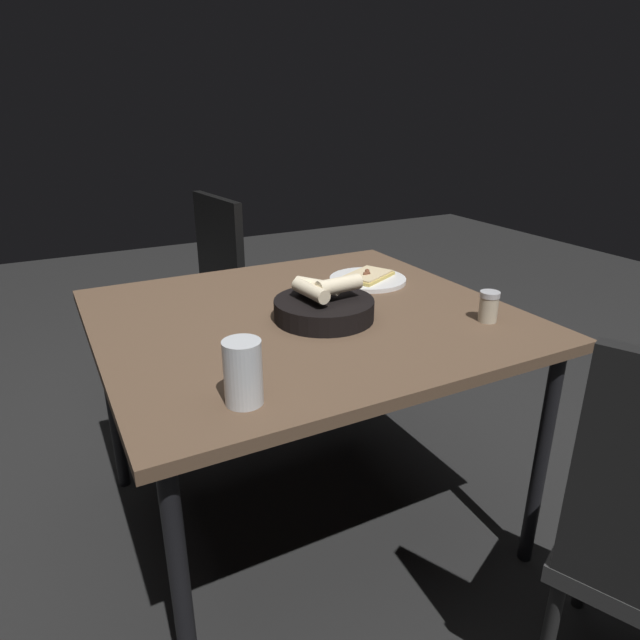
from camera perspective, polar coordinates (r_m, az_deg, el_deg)
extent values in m
plane|color=black|center=(1.95, -1.36, -19.71)|extent=(8.00, 8.00, 0.00)
cube|color=brown|center=(1.58, -1.58, 0.24)|extent=(1.05, 1.14, 0.03)
cylinder|color=black|center=(2.02, -20.77, -7.66)|extent=(0.04, 0.04, 0.70)
cylinder|color=black|center=(1.28, -14.05, -26.59)|extent=(0.04, 0.04, 0.70)
cylinder|color=black|center=(2.32, 4.70, -2.35)|extent=(0.04, 0.04, 0.70)
cylinder|color=black|center=(1.72, 21.92, -13.39)|extent=(0.04, 0.04, 0.70)
cylinder|color=white|center=(1.86, 4.96, 4.19)|extent=(0.26, 0.26, 0.01)
cube|color=tan|center=(1.85, 4.97, 4.54)|extent=(0.18, 0.21, 0.01)
cube|color=beige|center=(1.85, 4.98, 4.78)|extent=(0.17, 0.19, 0.01)
sphere|color=brown|center=(1.83, 4.71, 4.76)|extent=(0.02, 0.02, 0.02)
sphere|color=brown|center=(1.84, 5.00, 4.82)|extent=(0.02, 0.02, 0.02)
sphere|color=brown|center=(1.87, 4.90, 5.06)|extent=(0.02, 0.02, 0.02)
cylinder|color=black|center=(1.52, 0.41, 1.13)|extent=(0.28, 0.28, 0.06)
cylinder|color=beige|center=(1.49, 1.97, 3.63)|extent=(0.06, 0.14, 0.04)
cylinder|color=beige|center=(1.51, -0.27, 3.58)|extent=(0.13, 0.10, 0.04)
cylinder|color=beige|center=(1.47, -0.99, 3.05)|extent=(0.14, 0.05, 0.04)
cylinder|color=red|center=(1.46, 0.92, -0.02)|extent=(0.06, 0.06, 0.03)
cylinder|color=silver|center=(1.09, -7.98, -5.41)|extent=(0.08, 0.08, 0.13)
cylinder|color=orange|center=(1.11, -7.90, -6.89)|extent=(0.07, 0.07, 0.06)
cylinder|color=#BFB299|center=(1.57, 17.03, 1.09)|extent=(0.05, 0.05, 0.07)
cylinder|color=maroon|center=(1.57, 16.97, 0.56)|extent=(0.04, 0.04, 0.03)
cylinder|color=#B7B7BC|center=(1.56, 17.20, 2.55)|extent=(0.05, 0.05, 0.01)
cube|color=black|center=(2.52, -14.13, 0.94)|extent=(0.49, 0.49, 0.04)
cube|color=black|center=(2.52, -10.40, 7.24)|extent=(0.42, 0.09, 0.46)
cylinder|color=black|center=(2.72, -18.90, -3.19)|extent=(0.03, 0.03, 0.41)
cylinder|color=black|center=(2.39, -16.19, -6.39)|extent=(0.03, 0.03, 0.41)
cylinder|color=black|center=(2.83, -11.59, -1.44)|extent=(0.03, 0.03, 0.41)
cylinder|color=black|center=(2.51, -8.03, -4.24)|extent=(0.03, 0.03, 0.41)
cylinder|color=black|center=(1.71, 26.20, -20.28)|extent=(0.03, 0.03, 0.41)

